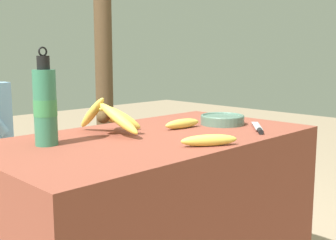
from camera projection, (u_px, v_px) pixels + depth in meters
The scene contains 10 objects.
market_counter at pixel (155, 228), 1.69m from camera, with size 1.29×0.71×0.77m.
banana_bunch_ripe at pixel (111, 116), 1.65m from camera, with size 0.21×0.35×0.16m.
serving_bowl at pixel (222, 119), 1.88m from camera, with size 0.19×0.19×0.04m.
water_bottle at pixel (45, 106), 1.43m from camera, with size 0.08×0.08×0.34m.
loose_banana_front at pixel (209, 140), 1.43m from camera, with size 0.19×0.14×0.04m.
loose_banana_side at pixel (182, 124), 1.78m from camera, with size 0.19×0.06×0.04m.
knife at pixel (259, 128), 1.72m from camera, with size 0.21×0.18×0.02m.
wooden_bench at pixel (18, 173), 2.56m from camera, with size 1.67×0.32×0.43m.
banana_bunch_green at pixel (86, 141), 2.89m from camera, with size 0.18×0.30×0.13m.
support_post_far at pixel (103, 27), 3.40m from camera, with size 0.14×0.14×2.60m.
Camera 1 is at (-1.10, -1.17, 1.08)m, focal length 45.00 mm.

